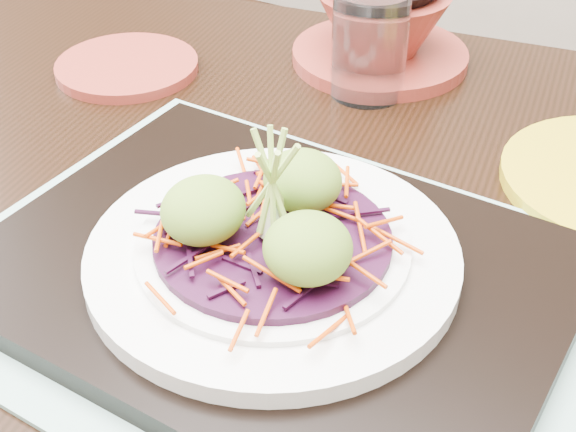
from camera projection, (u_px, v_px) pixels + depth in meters
The scene contains 11 objects.
dining_table at pixel (310, 340), 0.66m from camera, with size 1.35×1.01×0.78m.
placemat at pixel (273, 285), 0.55m from camera, with size 0.44×0.35×0.00m, color #85ACA1.
serving_tray at pixel (273, 273), 0.55m from camera, with size 0.39×0.29×0.02m, color black.
white_plate at pixel (273, 254), 0.54m from camera, with size 0.25×0.25×0.02m.
cabbage_bed at pixel (273, 239), 0.53m from camera, with size 0.16×0.16×0.01m, color #2D0923.
carrot_julienne at pixel (273, 230), 0.53m from camera, with size 0.19×0.19×0.01m, color #C53D03, non-canonical shape.
guacamole_scoops at pixel (272, 212), 0.52m from camera, with size 0.14×0.12×0.04m.
scallion_garnish at pixel (272, 187), 0.51m from camera, with size 0.06×0.06×0.09m, color #98BD4B, non-canonical shape.
terracotta_side_plate at pixel (127, 66), 0.82m from camera, with size 0.14×0.14×0.01m, color maroon.
water_glass at pixel (370, 43), 0.75m from camera, with size 0.07×0.07×0.10m, color white.
terracotta_bowl_set at pixel (382, 31), 0.82m from camera, with size 0.22×0.22×0.08m.
Camera 1 is at (0.32, -0.44, 1.15)m, focal length 50.00 mm.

